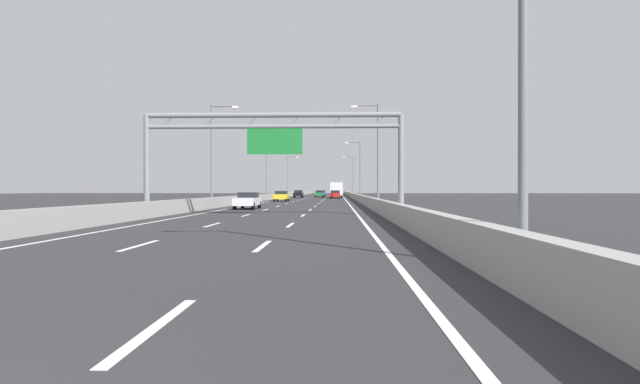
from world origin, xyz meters
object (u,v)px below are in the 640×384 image
Objects in this scene: streetlamp_right_near at (512,3)px; white_car at (248,200)px; orange_car at (335,193)px; box_truck at (336,189)px; streetlamp_left_mid at (214,149)px; sign_gantry at (273,137)px; streetlamp_left_far at (268,167)px; streetlamp_right_far at (359,166)px; streetlamp_left_distant at (289,174)px; red_car at (335,194)px; green_car at (319,194)px; yellow_car at (281,196)px; streetlamp_right_distant at (352,173)px; streetlamp_right_mid at (376,148)px; black_car at (298,194)px; blue_car at (322,193)px.

streetlamp_right_near is 35.40m from white_car.
box_truck reaches higher than orange_car.
streetlamp_left_mid is 1.20× the size of box_truck.
streetlamp_right_near reaches higher than box_truck.
sign_gantry is 3.73× the size of orange_car.
streetlamp_left_mid is at bearing 111.51° from streetlamp_right_near.
streetlamp_left_far is (-7.48, 54.26, 0.56)m from sign_gantry.
streetlamp_right_far is at bearing 75.45° from white_car.
streetlamp_left_distant is 2.21× the size of orange_car.
box_truck is (0.21, 12.71, 0.88)m from red_car.
orange_car reaches higher than green_car.
box_truck is (7.58, 34.00, 0.90)m from yellow_car.
sign_gantry is 1.69× the size of streetlamp_left_mid.
streetlamp_right_far is at bearing -63.67° from red_car.
white_car is (-11.02, -42.48, -4.68)m from streetlamp_right_far.
streetlamp_right_distant reaches higher than sign_gantry.
streetlamp_left_mid is at bearing 180.00° from streetlamp_right_mid.
streetlamp_left_far reaches higher than box_truck.
streetlamp_right_mid is 2.06× the size of red_car.
black_car is at bearing -165.29° from box_truck.
yellow_car is at bearing -95.41° from green_car.
streetlamp_left_far is 1.00× the size of streetlamp_left_distant.
green_car is at bearing -53.66° from streetlamp_left_distant.
streetlamp_left_far is at bearing 105.27° from yellow_car.
red_car is 28.46m from orange_car.
orange_car is at bearing 73.25° from streetlamp_left_far.
streetlamp_right_distant is 52.76m from yellow_car.
orange_car is at bearing 92.05° from streetlamp_right_near.
streetlamp_right_far and streetlamp_left_distant have the same top height.
white_car is (-11.02, -80.37, -4.68)m from streetlamp_right_distant.
blue_car is at bearing 41.15° from streetlamp_left_distant.
streetlamp_right_distant is at bearing 77.62° from yellow_car.
white_car is at bearing -92.98° from green_car.
streetlamp_right_near reaches higher than red_car.
streetlamp_right_far reaches higher than black_car.
red_car is at bearing 92.66° from streetlamp_right_near.
streetlamp_right_near is 37.89m from streetlamp_right_mid.
streetlamp_right_distant is (0.00, 113.68, 0.00)m from streetlamp_right_near.
streetlamp_right_near is 1.00× the size of streetlamp_right_far.
streetlamp_right_mid is at bearing -65.27° from yellow_car.
white_car is at bearing -92.39° from blue_car.
streetlamp_right_distant is at bearing 78.01° from box_truck.
black_car is 13.01m from red_car.
orange_car is 0.54× the size of box_truck.
streetlamp_right_mid is 1.00× the size of streetlamp_left_distant.
streetlamp_right_distant is at bearing 90.00° from streetlamp_right_near.
box_truck is (0.33, -15.75, 0.91)m from orange_car.
sign_gantry is at bearing -65.44° from streetlamp_left_mid.
red_car is (-3.89, 83.64, -4.63)m from streetlamp_right_near.
sign_gantry is 3.78× the size of blue_car.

